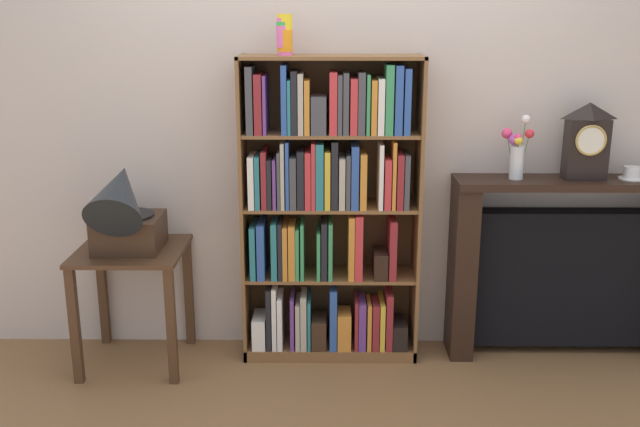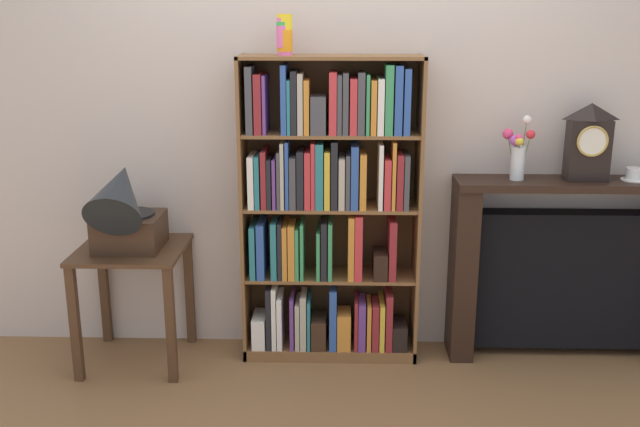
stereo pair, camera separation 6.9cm
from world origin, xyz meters
TOP-DOWN VIEW (x-y plane):
  - ground_plane at (0.00, 0.00)m, footprint 7.96×6.40m
  - wall_back at (0.12, 0.33)m, footprint 4.96×0.08m
  - bookshelf at (-0.01, 0.15)m, footprint 0.92×0.28m
  - cup_stack at (-0.23, 0.14)m, footprint 0.08×0.08m
  - side_table_left at (-1.03, 0.03)m, footprint 0.54×0.53m
  - gramophone at (-1.03, -0.05)m, footprint 0.33×0.50m
  - fireplace_mantel at (1.26, 0.18)m, footprint 1.23×0.27m
  - mantel_clock at (1.30, 0.15)m, footprint 0.21×0.12m
  - flower_vase at (0.95, 0.16)m, footprint 0.16×0.12m
  - teacup_with_saucer at (1.55, 0.16)m, footprint 0.14×0.13m

SIDE VIEW (x-z plane):
  - ground_plane at x=0.00m, z-range -0.02..0.00m
  - fireplace_mantel at x=1.26m, z-range -0.01..0.97m
  - side_table_left at x=-1.03m, z-range 0.17..0.80m
  - bookshelf at x=-0.01m, z-range -0.02..1.58m
  - gramophone at x=-1.03m, z-range 0.59..1.13m
  - teacup_with_saucer at x=1.55m, z-range 0.97..1.04m
  - flower_vase at x=0.95m, z-range 0.96..1.29m
  - mantel_clock at x=1.30m, z-range 0.98..1.37m
  - wall_back at x=0.12m, z-range 0.00..2.60m
  - cup_stack at x=-0.23m, z-range 1.60..1.80m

